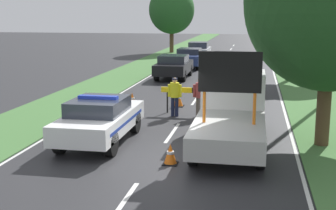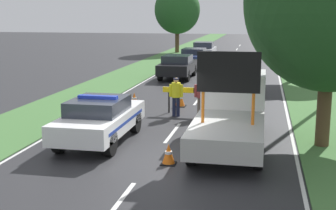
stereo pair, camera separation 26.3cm
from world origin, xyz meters
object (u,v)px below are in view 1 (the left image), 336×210
Objects in this scene: roadside_tree_near_left at (293,15)px; pedestrian_civilian at (200,94)px; queued_car_sedan_black at (174,66)px; police_car at (100,119)px; police_officer at (175,93)px; traffic_cone_near_police at (132,99)px; roadside_tree_near_right at (331,2)px; queued_car_hatch_blue at (190,57)px; road_barrier at (192,92)px; queued_car_suv_grey at (236,79)px; traffic_cone_near_truck at (170,154)px; roadside_tree_mid_left at (325,6)px; traffic_cone_centre_front at (178,99)px; roadside_tree_mid_right at (172,10)px; queued_car_sedan_silver at (199,50)px; utility_pole at (326,2)px; work_truck at (232,110)px.

pedestrian_civilian is at bearing -110.80° from roadside_tree_near_left.
queued_car_sedan_black is at bearing -177.16° from roadside_tree_near_left.
pedestrian_civilian is (2.73, 4.34, 0.15)m from police_car.
police_officer is 2.61× the size of traffic_cone_near_police.
roadside_tree_near_left is 14.73m from roadside_tree_near_right.
police_officer reaches higher than queued_car_hatch_blue.
queued_car_suv_grey is at bearing 78.82° from road_barrier.
roadside_tree_mid_left is at bearing 70.50° from traffic_cone_near_truck.
roadside_tree_near_right is (7.55, -5.09, 4.16)m from traffic_cone_near_police.
traffic_cone_centre_front is at bearing 97.89° from traffic_cone_near_truck.
roadside_tree_mid_right reaches higher than traffic_cone_near_police.
queued_car_sedan_silver is 0.45× the size of utility_pole.
police_officer is at bearing 100.07° from queued_car_sedan_black.
queued_car_sedan_silver reaches higher than traffic_cone_near_truck.
traffic_cone_near_police is at bearing 124.40° from pedestrian_civilian.
roadside_tree_mid_left is (1.87, 14.95, 0.04)m from roadside_tree_near_right.
police_car reaches higher than queued_car_hatch_blue.
queued_car_sedan_silver is at bearing -77.89° from work_truck.
police_car is 15.30m from queued_car_sedan_black.
queued_car_suv_grey is (2.44, 3.60, 0.43)m from traffic_cone_centre_front.
roadside_tree_mid_left reaches higher than police_car.
work_truck is 8.38× the size of traffic_cone_centre_front.
roadside_tree_near_right reaches higher than queued_car_hatch_blue.
queued_car_sedan_silver is at bearing -89.46° from queued_car_hatch_blue.
pedestrian_civilian is at bearing -118.06° from roadside_tree_mid_left.
traffic_cone_centre_front is 28.82m from roadside_tree_mid_right.
road_barrier is at bearing 69.26° from police_car.
pedestrian_civilian is 0.28× the size of roadside_tree_near_left.
police_officer is 2.15m from traffic_cone_centre_front.
road_barrier is (-1.85, 4.11, -0.17)m from work_truck.
pedestrian_civilian is at bearing 77.72° from queued_car_suv_grey.
queued_car_sedan_black is at bearing 88.21° from traffic_cone_near_police.
roadside_tree_mid_right is 0.77× the size of utility_pole.
traffic_cone_near_truck is 36.93m from roadside_tree_mid_right.
work_truck is 10.19× the size of traffic_cone_near_truck.
queued_car_suv_grey is at bearing 127.99° from queued_car_sedan_black.
roadside_tree_mid_right is at bearing 107.93° from roadside_tree_near_right.
work_truck is at bearing 99.13° from queued_car_sedan_silver.
queued_car_hatch_blue is 0.72× the size of roadside_tree_mid_left.
queued_car_hatch_blue is at bearing -74.14° from roadside_tree_mid_right.
roadside_tree_near_left reaches higher than police_officer.
work_truck is 4.43m from roadside_tree_near_right.
roadside_tree_near_right is (7.07, -20.24, 3.68)m from queued_car_hatch_blue.
roadside_tree_near_right is at bearing 109.26° from queued_car_hatch_blue.
roadside_tree_near_left is at bearing 142.07° from queued_car_hatch_blue.
queued_car_suv_grey reaches higher than traffic_cone_centre_front.
work_truck is 7.08m from traffic_cone_near_police.
road_barrier is 1.64× the size of police_officer.
roadside_tree_near_right is (4.69, -3.98, 3.57)m from road_barrier.
queued_car_sedan_silver is (0.13, 12.22, 0.03)m from queued_car_sedan_black.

